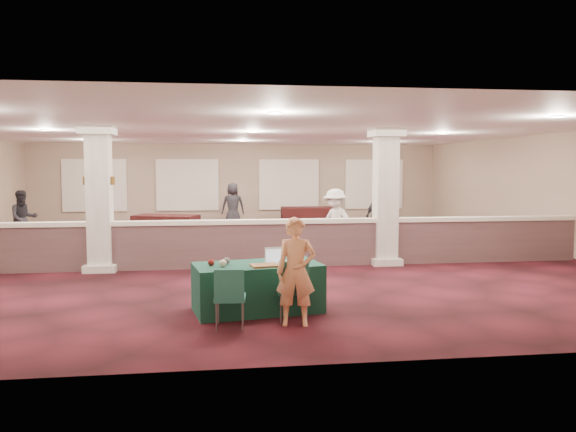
{
  "coord_description": "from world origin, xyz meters",
  "views": [
    {
      "loc": [
        -1.03,
        -14.25,
        2.3
      ],
      "look_at": [
        0.62,
        -2.0,
        1.22
      ],
      "focal_mm": 35.0,
      "sensor_mm": 36.0,
      "label": 1
    }
  ],
  "objects": [
    {
      "name": "ground",
      "position": [
        0.0,
        0.0,
        0.0
      ],
      "size": [
        16.0,
        16.0,
        0.0
      ],
      "primitive_type": "plane",
      "color": "#4A121C",
      "rests_on": "ground"
    },
    {
      "name": "wall_back",
      "position": [
        0.0,
        8.0,
        1.6
      ],
      "size": [
        16.0,
        0.04,
        3.2
      ],
      "primitive_type": "cube",
      "color": "gray",
      "rests_on": "ground"
    },
    {
      "name": "wall_front",
      "position": [
        0.0,
        -8.0,
        1.6
      ],
      "size": [
        16.0,
        0.04,
        3.2
      ],
      "primitive_type": "cube",
      "color": "gray",
      "rests_on": "ground"
    },
    {
      "name": "wall_right",
      "position": [
        8.0,
        0.0,
        1.6
      ],
      "size": [
        0.04,
        16.0,
        3.2
      ],
      "primitive_type": "cube",
      "color": "gray",
      "rests_on": "ground"
    },
    {
      "name": "ceiling",
      "position": [
        0.0,
        0.0,
        3.2
      ],
      "size": [
        16.0,
        16.0,
        0.02
      ],
      "primitive_type": "cube",
      "color": "white",
      "rests_on": "wall_back"
    },
    {
      "name": "partition_wall",
      "position": [
        0.0,
        -1.5,
        0.57
      ],
      "size": [
        15.6,
        0.28,
        1.1
      ],
      "color": "#503636",
      "rests_on": "ground"
    },
    {
      "name": "column_left",
      "position": [
        -3.5,
        -1.5,
        1.64
      ],
      "size": [
        0.72,
        0.72,
        3.2
      ],
      "color": "beige",
      "rests_on": "ground"
    },
    {
      "name": "column_right",
      "position": [
        3.0,
        -1.5,
        1.64
      ],
      "size": [
        0.72,
        0.72,
        3.2
      ],
      "color": "beige",
      "rests_on": "ground"
    },
    {
      "name": "sconce_left",
      "position": [
        -3.78,
        -1.5,
        2.0
      ],
      "size": [
        0.12,
        0.12,
        0.18
      ],
      "color": "brown",
      "rests_on": "column_left"
    },
    {
      "name": "sconce_right",
      "position": [
        -3.22,
        -1.5,
        2.0
      ],
      "size": [
        0.12,
        0.12,
        0.18
      ],
      "color": "brown",
      "rests_on": "column_left"
    },
    {
      "name": "near_table",
      "position": [
        -0.34,
        -5.44,
        0.38
      ],
      "size": [
        2.12,
        1.31,
        0.76
      ],
      "primitive_type": "cube",
      "rotation": [
        0.0,
        0.0,
        0.17
      ],
      "color": "#0F3829",
      "rests_on": "ground"
    },
    {
      "name": "conf_chair_main",
      "position": [
        0.14,
        -6.14,
        0.55
      ],
      "size": [
        0.49,
        0.5,
        0.93
      ],
      "rotation": [
        0.0,
        0.0,
        -0.07
      ],
      "color": "#1E574D",
      "rests_on": "ground"
    },
    {
      "name": "conf_chair_side",
      "position": [
        -0.81,
        -6.4,
        0.52
      ],
      "size": [
        0.47,
        0.48,
        0.88
      ],
      "rotation": [
        0.0,
        0.0,
        -0.08
      ],
      "color": "#1E574D",
      "rests_on": "ground"
    },
    {
      "name": "woman",
      "position": [
        0.15,
        -6.33,
        0.79
      ],
      "size": [
        0.62,
        0.46,
        1.58
      ],
      "primitive_type": "imported",
      "rotation": [
        0.0,
        0.0,
        -0.15
      ],
      "color": "#F8A26C",
      "rests_on": "ground"
    },
    {
      "name": "far_table_front_left",
      "position": [
        -3.1,
        1.07,
        0.38
      ],
      "size": [
        1.9,
        0.99,
        0.76
      ],
      "primitive_type": "cube",
      "rotation": [
        0.0,
        0.0,
        0.03
      ],
      "color": "black",
      "rests_on": "ground"
    },
    {
      "name": "far_table_front_center",
      "position": [
        -2.0,
        1.55,
        0.36
      ],
      "size": [
        1.85,
        1.02,
        0.73
      ],
      "primitive_type": "cube",
      "rotation": [
        0.0,
        0.0,
        -0.07
      ],
      "color": "black",
      "rests_on": "ground"
    },
    {
      "name": "far_table_front_right",
      "position": [
        4.16,
        1.69,
        0.34
      ],
      "size": [
        1.85,
        1.24,
        0.69
      ],
      "primitive_type": "cube",
      "rotation": [
        0.0,
        0.0,
        0.25
      ],
      "color": "black",
      "rests_on": "ground"
    },
    {
      "name": "far_table_back_left",
      "position": [
        -2.5,
        3.66,
        0.4
      ],
      "size": [
        2.17,
        1.59,
        0.79
      ],
      "primitive_type": "cube",
      "rotation": [
        0.0,
        0.0,
        -0.36
      ],
      "color": "black",
      "rests_on": "ground"
    },
    {
      "name": "far_table_back_center",
      "position": [
        0.98,
        3.2,
        0.32
      ],
      "size": [
        1.7,
        1.01,
        0.65
      ],
      "primitive_type": "cube",
      "rotation": [
        0.0,
        0.0,
        -0.14
      ],
      "color": "black",
      "rests_on": "ground"
    },
    {
      "name": "far_table_back_right",
      "position": [
        2.5,
        6.5,
        0.4
      ],
      "size": [
        2.0,
        1.07,
        0.79
      ],
      "primitive_type": "cube",
      "rotation": [
        0.0,
        0.0,
        -0.05
      ],
      "color": "black",
      "rests_on": "ground"
    },
    {
      "name": "attendee_a",
      "position": [
        -6.5,
        2.86,
        0.81
      ],
      "size": [
        0.89,
        0.77,
        1.63
      ],
      "primitive_type": "imported",
      "rotation": [
        0.0,
        0.0,
        0.54
      ],
      "color": "black",
      "rests_on": "ground"
    },
    {
      "name": "attendee_b",
      "position": [
        2.16,
        0.12,
        0.86
      ],
      "size": [
        1.08,
        1.18,
        1.73
      ],
      "primitive_type": "imported",
      "rotation": [
        0.0,
        0.0,
        -0.9
      ],
      "color": "silver",
      "rests_on": "ground"
    },
    {
      "name": "attendee_c",
      "position": [
        3.97,
        2.52,
        0.77
      ],
      "size": [
        0.98,
        0.88,
        1.53
      ],
      "primitive_type": "imported",
      "rotation": [
        0.0,
        0.0,
        0.65
      ],
      "color": "black",
      "rests_on": "ground"
    },
    {
      "name": "attendee_d",
      "position": [
        -0.29,
        6.5,
        0.86
      ],
      "size": [
        0.86,
        0.48,
        1.72
      ],
      "primitive_type": "imported",
      "rotation": [
        0.0,
        0.0,
        3.16
      ],
      "color": "black",
      "rests_on": "ground"
    },
    {
      "name": "laptop_base",
      "position": [
        -0.02,
        -5.44,
        0.77
      ],
      "size": [
        0.38,
        0.29,
        0.02
      ],
      "primitive_type": "cube",
      "rotation": [
        0.0,
        0.0,
        0.17
      ],
      "color": "silver",
      "rests_on": "near_table"
    },
    {
      "name": "laptop_screen",
      "position": [
        -0.04,
        -5.32,
        0.89
      ],
      "size": [
        0.34,
        0.07,
        0.23
      ],
      "primitive_type": "cube",
      "rotation": [
        0.0,
        0.0,
        0.17
      ],
      "color": "silver",
      "rests_on": "near_table"
    },
    {
      "name": "screen_glow",
      "position": [
        -0.04,
        -5.33,
        0.88
      ],
      "size": [
        0.31,
        0.06,
        0.2
      ],
      "primitive_type": "cube",
      "rotation": [
        0.0,
        0.0,
        0.17
      ],
      "color": "silver",
      "rests_on": "near_table"
    },
    {
      "name": "knitting",
      "position": [
        -0.24,
        -5.69,
        0.78
      ],
      "size": [
        0.46,
        0.38,
        0.03
      ],
      "primitive_type": "cube",
      "rotation": [
        0.0,
        0.0,
        0.17
      ],
      "color": "#C0661E",
      "rests_on": "near_table"
    },
    {
      "name": "yarn_cream",
      "position": [
        -0.89,
        -5.64,
        0.82
      ],
      "size": [
        0.11,
        0.11,
        0.11
      ],
      "primitive_type": "sphere",
      "color": "beige",
      "rests_on": "near_table"
    },
    {
      "name": "yarn_red",
      "position": [
        -1.07,
        -5.52,
        0.81
      ],
      "size": [
        0.1,
        0.1,
        0.1
      ],
      "primitive_type": "sphere",
      "color": "#5E1A12",
      "rests_on": "near_table"
    },
    {
      "name": "yarn_grey",
      "position": [
        -0.82,
        -5.4,
        0.82
      ],
      "size": [
        0.11,
        0.11,
        0.11
      ],
      "primitive_type": "sphere",
      "color": "#515156",
      "rests_on": "near_table"
    },
    {
      "name": "scissors",
      "position": [
        0.38,
        -5.61,
        0.77
      ],
      "size": [
        0.13,
        0.05,
        0.01
      ],
      "primitive_type": "cube",
      "rotation": [
        0.0,
        0.0,
        0.17
      ],
      "color": "#B31316",
      "rests_on": "near_table"
    }
  ]
}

